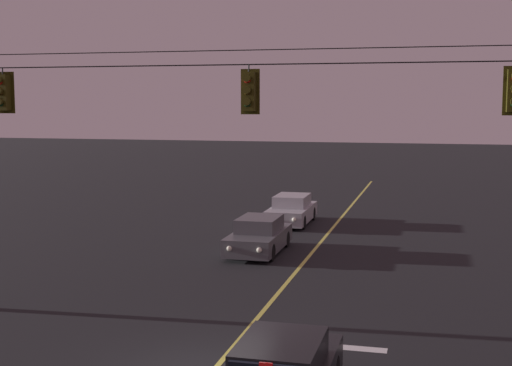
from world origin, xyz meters
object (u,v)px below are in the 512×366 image
at_px(traffic_light_left_inner, 249,91).
at_px(car_oncoming_trailing, 292,210).
at_px(car_oncoming_lead, 259,236).
at_px(traffic_light_leftmost, 3,92).

height_order(traffic_light_left_inner, car_oncoming_trailing, traffic_light_left_inner).
xyz_separation_m(car_oncoming_lead, car_oncoming_trailing, (-0.08, 6.84, 0.00)).
bearing_deg(traffic_light_left_inner, car_oncoming_trailing, 97.57).
distance_m(traffic_light_leftmost, traffic_light_left_inner, 6.85).
xyz_separation_m(traffic_light_leftmost, traffic_light_left_inner, (6.85, 0.00, 0.00)).
bearing_deg(car_oncoming_lead, traffic_light_leftmost, -116.73).
bearing_deg(car_oncoming_trailing, car_oncoming_lead, -89.35).
bearing_deg(car_oncoming_lead, traffic_light_left_inner, -77.55).
relative_size(traffic_light_leftmost, car_oncoming_lead, 0.28).
distance_m(car_oncoming_lead, car_oncoming_trailing, 6.84).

